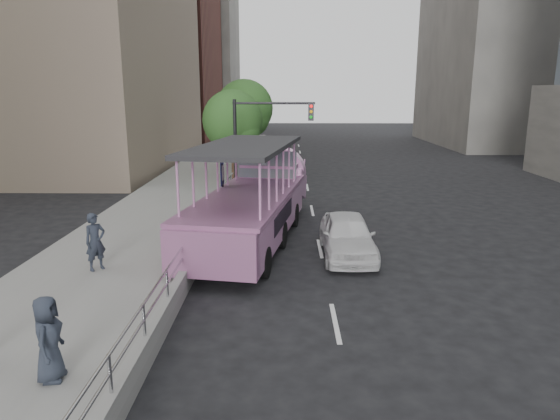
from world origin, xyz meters
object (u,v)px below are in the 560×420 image
object	(u,v)px
duck_boat	(256,202)
street_tree_far	(246,110)
pedestrian_far	(48,339)
parking_sign	(223,189)
car	(347,235)
traffic_signal	(258,133)
pedestrian_near	(95,242)
street_tree_near	(234,123)

from	to	relation	value
duck_boat	street_tree_far	world-z (taller)	street_tree_far
pedestrian_far	parking_sign	size ratio (longest dim) A/B	0.55
pedestrian_far	car	bearing A→B (deg)	-43.86
duck_boat	traffic_signal	bearing A→B (deg)	92.30
pedestrian_near	street_tree_near	size ratio (longest dim) A/B	0.31
pedestrian_far	traffic_signal	xyz separation A→B (m)	(2.88, 17.54, 2.37)
parking_sign	street_tree_far	world-z (taller)	street_tree_far
pedestrian_far	street_tree_near	distance (m)	21.18
pedestrian_near	pedestrian_far	distance (m)	6.08
pedestrian_far	duck_boat	bearing A→B (deg)	-22.40
traffic_signal	street_tree_far	world-z (taller)	street_tree_far
pedestrian_near	traffic_signal	xyz separation A→B (m)	(4.24, 11.62, 2.32)
car	duck_boat	bearing A→B (deg)	144.47
car	parking_sign	xyz separation A→B (m)	(-4.60, 2.59, 1.12)
pedestrian_near	parking_sign	world-z (taller)	parking_sign
duck_boat	car	size ratio (longest dim) A/B	2.70
pedestrian_near	street_tree_near	distance (m)	15.50
pedestrian_far	parking_sign	world-z (taller)	parking_sign
car	street_tree_near	xyz separation A→B (m)	(-5.18, 12.72, 3.08)
pedestrian_near	pedestrian_far	xyz separation A→B (m)	(1.36, -5.93, -0.05)
car	pedestrian_near	size ratio (longest dim) A/B	2.47
pedestrian_far	parking_sign	xyz separation A→B (m)	(1.86, 10.83, 0.73)
parking_sign	traffic_signal	distance (m)	6.98
pedestrian_near	parking_sign	size ratio (longest dim) A/B	0.59
parking_sign	car	bearing A→B (deg)	-29.32
pedestrian_far	street_tree_far	size ratio (longest dim) A/B	0.26
car	parking_sign	world-z (taller)	parking_sign
car	pedestrian_near	world-z (taller)	pedestrian_near
street_tree_near	street_tree_far	size ratio (longest dim) A/B	0.89
duck_boat	street_tree_far	bearing A→B (deg)	95.84
pedestrian_far	street_tree_far	distance (m)	27.20
street_tree_far	traffic_signal	bearing A→B (deg)	-81.57
traffic_signal	street_tree_near	world-z (taller)	street_tree_near
street_tree_near	duck_boat	bearing A→B (deg)	-79.76
street_tree_near	traffic_signal	bearing A→B (deg)	-65.02
pedestrian_far	street_tree_far	bearing A→B (deg)	-8.92
duck_boat	pedestrian_near	bearing A→B (deg)	-134.14
parking_sign	street_tree_far	size ratio (longest dim) A/B	0.46
pedestrian_near	duck_boat	bearing A→B (deg)	-1.42
duck_boat	car	bearing A→B (deg)	-35.30
duck_boat	pedestrian_near	distance (m)	6.50
street_tree_far	parking_sign	bearing A→B (deg)	-88.66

